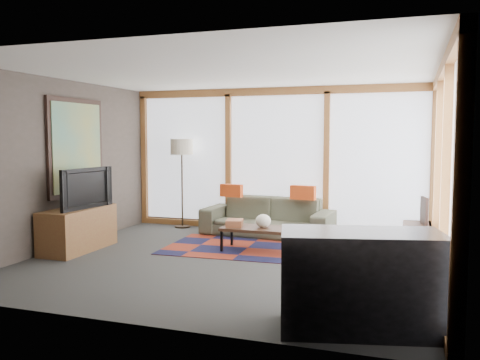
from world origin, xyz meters
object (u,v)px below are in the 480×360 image
(coffee_table, at_px, (258,239))
(bar_counter, at_px, (361,281))
(television, at_px, (82,188))
(tv_console, at_px, (78,229))
(bookshelf, at_px, (417,254))
(sofa, at_px, (267,217))
(floor_lamp, at_px, (182,183))

(coffee_table, distance_m, bar_counter, 3.24)
(television, distance_m, bar_counter, 4.72)
(tv_console, distance_m, bar_counter, 4.76)
(television, xyz_separation_m, bar_counter, (4.29, -1.90, -0.51))
(bookshelf, xyz_separation_m, bar_counter, (-0.49, -2.11, 0.19))
(bookshelf, relative_size, television, 1.95)
(sofa, bearing_deg, television, -135.59)
(coffee_table, relative_size, television, 1.02)
(sofa, height_order, bar_counter, bar_counter)
(television, height_order, bar_counter, television)
(sofa, xyz_separation_m, television, (-2.34, -2.01, 0.62))
(coffee_table, relative_size, bar_counter, 0.77)
(bookshelf, distance_m, television, 4.84)
(television, bearing_deg, bookshelf, -80.94)
(tv_console, bearing_deg, television, 10.81)
(floor_lamp, relative_size, coffee_table, 1.55)
(bookshelf, relative_size, bar_counter, 1.47)
(sofa, relative_size, tv_console, 1.74)
(floor_lamp, distance_m, tv_console, 2.42)
(bar_counter, bearing_deg, bookshelf, 63.43)
(coffee_table, distance_m, tv_console, 2.74)
(bookshelf, height_order, tv_console, tv_console)
(sofa, xyz_separation_m, bookshelf, (2.45, -1.79, -0.07))
(coffee_table, height_order, bar_counter, bar_counter)
(sofa, distance_m, bar_counter, 4.36)
(floor_lamp, xyz_separation_m, television, (-0.59, -2.26, 0.11))
(floor_lamp, height_order, bar_counter, floor_lamp)
(sofa, height_order, tv_console, sofa)
(sofa, xyz_separation_m, bar_counter, (1.95, -3.90, 0.12))
(floor_lamp, bearing_deg, sofa, -8.21)
(coffee_table, bearing_deg, television, -162.32)
(coffee_table, xyz_separation_m, bookshelf, (2.25, -0.59, 0.08))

